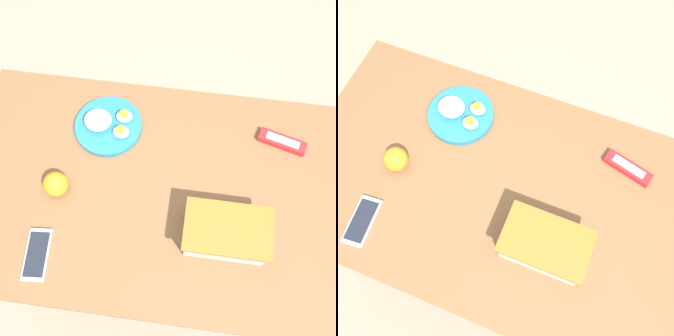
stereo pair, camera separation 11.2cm
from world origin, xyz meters
The scene contains 7 objects.
ground_plane centered at (0.00, 0.00, 0.00)m, with size 10.00×10.00×0.00m, color gray.
table centered at (0.00, 0.00, 0.63)m, with size 1.17×0.70×0.76m.
food_container centered at (-0.19, 0.11, 0.80)m, with size 0.23×0.14×0.09m.
orange_fruit centered at (0.29, 0.04, 0.79)m, with size 0.07×0.07×0.07m.
rice_plate centered at (0.19, -0.18, 0.78)m, with size 0.20×0.20×0.06m.
candy_bar centered at (-0.34, -0.20, 0.77)m, with size 0.15×0.08×0.02m.
cell_phone centered at (0.30, 0.23, 0.76)m, with size 0.07×0.14×0.01m.
Camera 1 is at (-0.07, 0.39, 1.81)m, focal length 42.00 mm.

